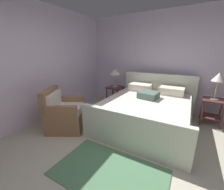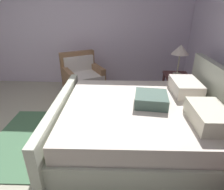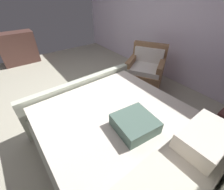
{
  "view_description": "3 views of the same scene",
  "coord_description": "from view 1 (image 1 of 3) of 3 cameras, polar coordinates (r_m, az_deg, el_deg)",
  "views": [
    {
      "loc": [
        0.66,
        -1.33,
        1.62
      ],
      "look_at": [
        -0.7,
        0.93,
        0.83
      ],
      "focal_mm": 22.76,
      "sensor_mm": 36.0,
      "label": 1
    },
    {
      "loc": [
        1.97,
        1.38,
        1.77
      ],
      "look_at": [
        -0.31,
        1.25,
        0.69
      ],
      "focal_mm": 30.69,
      "sensor_mm": 36.0,
      "label": 2
    },
    {
      "loc": [
        0.61,
        2.48,
        1.86
      ],
      "look_at": [
        -0.27,
        1.29,
        0.77
      ],
      "focal_mm": 23.79,
      "sensor_mm": 36.0,
      "label": 3
    }
  ],
  "objects": [
    {
      "name": "wall_back",
      "position": [
        4.28,
        22.6,
        11.76
      ],
      "size": [
        5.04,
        0.12,
        2.68
      ],
      "primitive_type": "cube",
      "color": "silver",
      "rests_on": "ground"
    },
    {
      "name": "nightstand_left",
      "position": [
        4.45,
        1.23,
        0.89
      ],
      "size": [
        0.44,
        0.44,
        0.6
      ],
      "color": "brown",
      "rests_on": "ground"
    },
    {
      "name": "table_lamp_left",
      "position": [
        4.32,
        1.28,
        9.12
      ],
      "size": [
        0.31,
        0.31,
        0.55
      ],
      "color": "#B7B293",
      "rests_on": "nightstand_left"
    },
    {
      "name": "wall_side_left",
      "position": [
        3.46,
        -36.68,
        8.87
      ],
      "size": [
        0.12,
        5.78,
        2.68
      ],
      "primitive_type": "cube",
      "color": "silver",
      "rests_on": "ground"
    },
    {
      "name": "armchair",
      "position": [
        3.28,
        -18.8,
        -7.02
      ],
      "size": [
        1.0,
        0.99,
        0.9
      ],
      "color": "#906847",
      "rests_on": "ground"
    },
    {
      "name": "table_lamp_right",
      "position": [
        3.85,
        37.01,
        5.48
      ],
      "size": [
        0.27,
        0.27,
        0.61
      ],
      "color": "#B7B293",
      "rests_on": "nightstand_right"
    },
    {
      "name": "nightstand_right",
      "position": [
        4.01,
        35.31,
        -4.12
      ],
      "size": [
        0.44,
        0.44,
        0.6
      ],
      "color": "brown",
      "rests_on": "ground"
    },
    {
      "name": "ground_plane",
      "position": [
        2.2,
        3.63,
        -31.0
      ],
      "size": [
        4.92,
        5.66,
        0.02
      ],
      "primitive_type": "cube",
      "color": "#AEAA95"
    },
    {
      "name": "area_rug",
      "position": [
        2.27,
        -1.21,
        -28.62
      ],
      "size": [
        1.58,
        0.99,
        0.01
      ],
      "primitive_type": "cube",
      "rotation": [
        0.0,
        0.0,
        0.03
      ],
      "color": "#497351",
      "rests_on": "ground"
    },
    {
      "name": "bed",
      "position": [
        3.36,
        13.92,
        -6.15
      ],
      "size": [
        1.96,
        2.2,
        1.07
      ],
      "color": "beige",
      "rests_on": "ground"
    }
  ]
}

